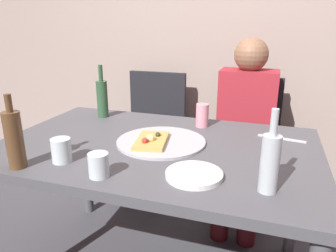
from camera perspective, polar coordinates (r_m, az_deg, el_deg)
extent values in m
cube|color=gray|center=(2.50, 7.84, 19.03)|extent=(6.00, 0.10, 2.60)
cube|color=#4C4C51|center=(1.45, -2.13, -3.97)|extent=(1.43, 0.92, 0.04)
cylinder|color=#4C4C51|center=(2.20, -14.57, -6.91)|extent=(0.06, 0.06, 0.69)
cylinder|color=#4C4C51|center=(1.90, 21.91, -11.95)|extent=(0.06, 0.06, 0.69)
cylinder|color=#ADADB2|center=(1.45, -1.24, -2.82)|extent=(0.41, 0.41, 0.01)
cube|color=tan|center=(1.42, -2.96, -2.66)|extent=(0.17, 0.24, 0.02)
sphere|color=#EAD184|center=(1.40, -3.13, -2.18)|extent=(0.04, 0.04, 0.04)
sphere|color=#2D381E|center=(1.45, -1.90, -1.54)|extent=(0.02, 0.02, 0.02)
sphere|color=#B22D23|center=(1.37, -4.18, -2.67)|extent=(0.03, 0.03, 0.03)
cylinder|color=brown|center=(1.31, -25.89, -2.32)|extent=(0.07, 0.07, 0.22)
cylinder|color=brown|center=(1.27, -26.77, 3.71)|extent=(0.02, 0.02, 0.07)
cylinder|color=#B2BCC1|center=(1.06, 17.81, -6.56)|extent=(0.06, 0.06, 0.19)
cylinder|color=#B2BCC1|center=(1.02, 18.56, 0.62)|extent=(0.02, 0.02, 0.09)
cylinder|color=#2D5133|center=(1.87, -11.74, 4.75)|extent=(0.06, 0.06, 0.21)
cylinder|color=#2D5133|center=(1.84, -12.04, 9.31)|extent=(0.02, 0.02, 0.09)
cylinder|color=silver|center=(1.16, -12.37, -6.88)|extent=(0.07, 0.07, 0.09)
cylinder|color=silver|center=(1.31, -18.64, -4.16)|extent=(0.08, 0.08, 0.10)
cylinder|color=pink|center=(1.67, 6.17, 1.90)|extent=(0.07, 0.07, 0.12)
cylinder|color=white|center=(1.15, 4.71, -8.71)|extent=(0.21, 0.21, 0.02)
cube|color=#B7B7BC|center=(1.59, 19.76, -2.13)|extent=(0.22, 0.06, 0.01)
cube|color=black|center=(2.34, -3.50, -2.00)|extent=(0.44, 0.44, 0.05)
cube|color=black|center=(2.45, -1.87, 4.47)|extent=(0.44, 0.04, 0.45)
cylinder|color=black|center=(2.21, -0.59, -9.94)|extent=(0.04, 0.04, 0.42)
cylinder|color=black|center=(2.35, -9.48, -8.44)|extent=(0.04, 0.04, 0.42)
cylinder|color=black|center=(2.54, 2.21, -6.10)|extent=(0.04, 0.04, 0.42)
cylinder|color=black|center=(2.66, -5.70, -5.02)|extent=(0.04, 0.04, 0.42)
cube|color=black|center=(2.19, 13.43, -3.89)|extent=(0.44, 0.44, 0.05)
cube|color=black|center=(2.31, 14.31, 3.07)|extent=(0.44, 0.04, 0.45)
cylinder|color=black|center=(2.12, 17.67, -12.24)|extent=(0.04, 0.04, 0.42)
cylinder|color=black|center=(2.15, 7.32, -11.08)|extent=(0.04, 0.04, 0.42)
cylinder|color=black|center=(2.46, 17.90, -7.88)|extent=(0.04, 0.04, 0.42)
cylinder|color=black|center=(2.48, 9.06, -6.94)|extent=(0.04, 0.04, 0.42)
cube|color=maroon|center=(2.13, 13.99, 2.80)|extent=(0.36, 0.22, 0.52)
sphere|color=brown|center=(2.07, 14.75, 12.30)|extent=(0.21, 0.21, 0.21)
cylinder|color=#3F0E12|center=(2.02, 15.20, -5.96)|extent=(0.12, 0.40, 0.12)
cylinder|color=#3F0E12|center=(2.03, 10.69, -5.48)|extent=(0.12, 0.40, 0.12)
cylinder|color=#3F0E12|center=(1.95, 14.23, -14.33)|extent=(0.11, 0.11, 0.45)
cylinder|color=#3F0E12|center=(1.96, 9.45, -13.78)|extent=(0.11, 0.11, 0.45)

